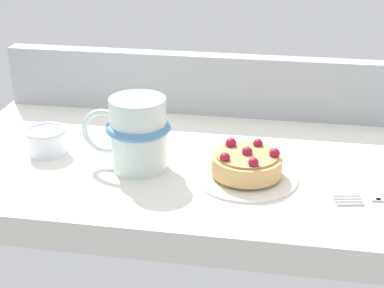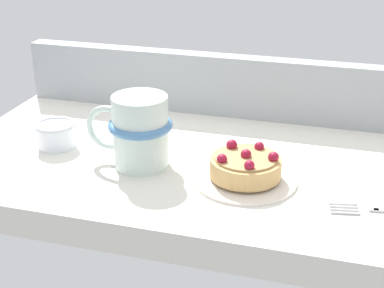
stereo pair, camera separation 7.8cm
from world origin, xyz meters
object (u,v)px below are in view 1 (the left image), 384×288
(dessert_plate, at_px, (246,176))
(raspberry_tart, at_px, (247,163))
(sugar_bowl, at_px, (47,140))
(coffee_mug, at_px, (137,133))

(dessert_plate, bearing_deg, raspberry_tart, 66.04)
(raspberry_tart, height_order, sugar_bowl, raspberry_tart)
(dessert_plate, xyz_separation_m, sugar_bowl, (-0.30, 0.03, 0.02))
(dessert_plate, height_order, coffee_mug, coffee_mug)
(raspberry_tart, distance_m, coffee_mug, 0.15)
(coffee_mug, distance_m, sugar_bowl, 0.15)
(dessert_plate, xyz_separation_m, raspberry_tart, (0.00, 0.00, 0.02))
(raspberry_tart, xyz_separation_m, coffee_mug, (-0.15, 0.01, 0.03))
(raspberry_tart, distance_m, sugar_bowl, 0.30)
(dessert_plate, xyz_separation_m, coffee_mug, (-0.15, 0.01, 0.05))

